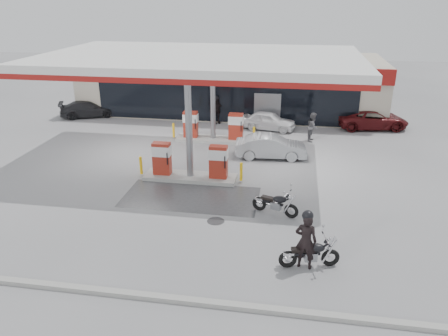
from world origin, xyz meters
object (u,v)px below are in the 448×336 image
object	(u,v)px
pump_island_near	(190,165)
pump_island_far	(213,130)
parked_motorcycle	(276,204)
parked_car_left	(89,109)
hatchback_silver	(271,147)
parked_car_right	(372,119)
biker_main	(306,241)
attendant	(313,127)
biker_walking	(217,111)
main_motorcycle	(310,254)
sedan_white	(269,121)

from	to	relation	value
pump_island_near	pump_island_far	distance (m)	6.00
parked_motorcycle	parked_car_left	distance (m)	19.35
hatchback_silver	parked_car_right	bearing A→B (deg)	-48.21
biker_main	parked_car_right	xyz separation A→B (m)	(4.54, 16.92, -0.34)
attendant	parked_car_right	xyz separation A→B (m)	(4.00, 3.34, -0.24)
pump_island_far	parked_car_right	xyz separation A→B (m)	(10.00, 4.34, -0.07)
hatchback_silver	biker_walking	bearing A→B (deg)	28.78
parked_motorcycle	biker_walking	world-z (taller)	biker_walking
pump_island_near	attendant	distance (m)	9.22
parked_motorcycle	hatchback_silver	distance (m)	6.64
pump_island_near	biker_walking	bearing A→B (deg)	92.76
parked_motorcycle	parked_car_right	distance (m)	14.51
biker_main	biker_walking	xyz separation A→B (m)	(-5.93, 16.39, -0.07)
biker_main	parked_car_left	xyz separation A→B (m)	(-15.46, 16.59, -0.39)
pump_island_near	attendant	xyz separation A→B (m)	(6.00, 7.00, 0.17)
biker_walking	hatchback_silver	bearing A→B (deg)	-88.04
main_motorcycle	parked_car_right	bearing A→B (deg)	62.32
parked_car_right	biker_walking	world-z (taller)	biker_walking
attendant	pump_island_far	bearing A→B (deg)	108.50
main_motorcycle	attendant	xyz separation A→B (m)	(0.35, 13.54, 0.41)
main_motorcycle	parked_car_left	world-z (taller)	parked_car_left
pump_island_far	attendant	xyz separation A→B (m)	(6.00, 1.00, 0.17)
parked_motorcycle	parked_car_right	size ratio (longest dim) A/B	0.43
biker_main	biker_walking	size ratio (longest dim) A/B	1.07
pump_island_far	main_motorcycle	xyz separation A→B (m)	(5.65, -12.54, -0.24)
main_motorcycle	parked_motorcycle	distance (m)	3.77
main_motorcycle	hatchback_silver	world-z (taller)	hatchback_silver
hatchback_silver	main_motorcycle	bearing A→B (deg)	-174.08
hatchback_silver	parked_car_right	xyz separation A→B (m)	(6.32, 6.74, 0.00)
attendant	main_motorcycle	bearing A→B (deg)	-172.45
pump_island_near	biker_main	world-z (taller)	biker_main
sedan_white	parked_car_left	xyz separation A→B (m)	(-13.18, 1.08, -0.01)
pump_island_far	biker_walking	distance (m)	3.83
main_motorcycle	hatchback_silver	size ratio (longest dim) A/B	0.52
parked_car_right	pump_island_far	bearing A→B (deg)	104.48
pump_island_near	biker_main	distance (m)	8.56
sedan_white	hatchback_silver	world-z (taller)	hatchback_silver
pump_island_near	sedan_white	bearing A→B (deg)	70.38
pump_island_near	parked_car_right	xyz separation A→B (m)	(10.00, 10.34, -0.07)
parked_car_right	parked_motorcycle	bearing A→B (deg)	147.98
sedan_white	parked_car_right	distance (m)	6.97
pump_island_far	parked_motorcycle	xyz separation A→B (m)	(4.32, -9.01, -0.25)
pump_island_near	biker_main	xyz separation A→B (m)	(5.46, -6.59, 0.27)
main_motorcycle	parked_car_left	size ratio (longest dim) A/B	0.50
biker_main	pump_island_far	bearing A→B (deg)	-59.02
pump_island_near	sedan_white	world-z (taller)	pump_island_near
pump_island_near	parked_motorcycle	world-z (taller)	pump_island_near
pump_island_far	hatchback_silver	bearing A→B (deg)	-33.09
sedan_white	parked_car_right	size ratio (longest dim) A/B	0.77
parked_motorcycle	attendant	world-z (taller)	attendant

